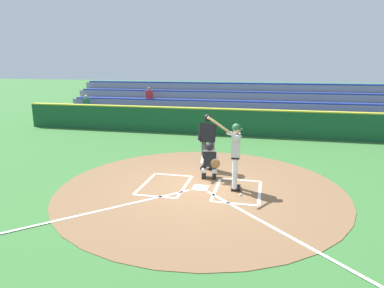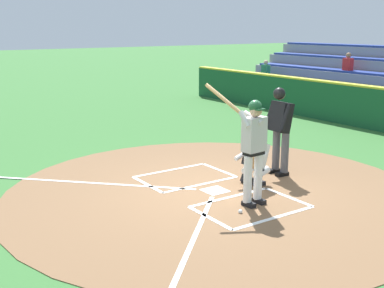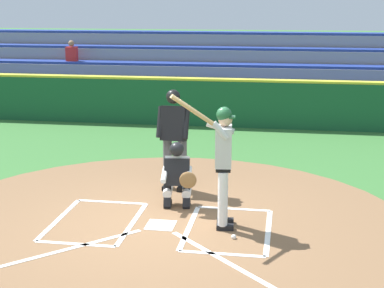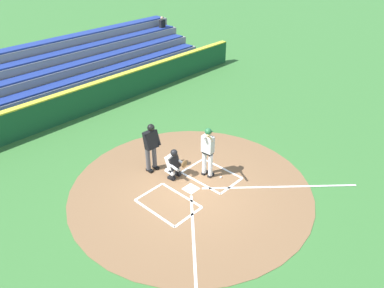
{
  "view_description": "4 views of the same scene",
  "coord_description": "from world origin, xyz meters",
  "views": [
    {
      "loc": [
        -1.75,
        8.8,
        3.43
      ],
      "look_at": [
        0.43,
        -0.82,
        1.07
      ],
      "focal_mm": 31.47,
      "sensor_mm": 36.0,
      "label": 1
    },
    {
      "loc": [
        -7.13,
        5.38,
        3.09
      ],
      "look_at": [
        0.38,
        0.27,
        0.89
      ],
      "focal_mm": 45.88,
      "sensor_mm": 36.0,
      "label": 2
    },
    {
      "loc": [
        -1.84,
        8.3,
        3.4
      ],
      "look_at": [
        -0.46,
        -0.2,
        1.27
      ],
      "focal_mm": 54.91,
      "sensor_mm": 36.0,
      "label": 3
    },
    {
      "loc": [
        7.28,
        6.84,
        7.68
      ],
      "look_at": [
        -0.57,
        -0.48,
        1.3
      ],
      "focal_mm": 35.23,
      "sensor_mm": 36.0,
      "label": 4
    }
  ],
  "objects": [
    {
      "name": "batter",
      "position": [
        -0.94,
        -0.1,
        1.1
      ],
      "size": [
        0.9,
        0.78,
        2.13
      ],
      "color": "white",
      "rests_on": "ground"
    },
    {
      "name": "baseball",
      "position": [
        -1.16,
        0.34,
        0.04
      ],
      "size": [
        0.07,
        0.07,
        0.07
      ],
      "primitive_type": "sphere",
      "color": "white",
      "rests_on": "ground"
    },
    {
      "name": "home_plate_and_chalk",
      "position": [
        0.0,
        0.88,
        0.01
      ],
      "size": [
        7.93,
        4.91,
        0.01
      ],
      "color": "white",
      "rests_on": "dirt_circle"
    },
    {
      "name": "bleacher_stand",
      "position": [
        0.0,
        -10.76,
        0.85
      ],
      "size": [
        20.0,
        4.25,
        2.55
      ],
      "color": "gray",
      "rests_on": "ground"
    },
    {
      "name": "backstop_wall",
      "position": [
        0.0,
        -7.5,
        0.65
      ],
      "size": [
        22.0,
        0.36,
        1.31
      ],
      "color": "#19512D",
      "rests_on": "ground"
    },
    {
      "name": "plate_umpire",
      "position": [
        0.12,
        -1.76,
        1.08
      ],
      "size": [
        0.6,
        0.44,
        1.86
      ],
      "color": "#4C4C51",
      "rests_on": "ground"
    },
    {
      "name": "dirt_circle",
      "position": [
        0.0,
        0.0,
        0.01
      ],
      "size": [
        8.0,
        8.0,
        0.01
      ],
      "primitive_type": "cylinder",
      "color": "brown",
      "rests_on": "ground"
    },
    {
      "name": "catcher",
      "position": [
        -0.11,
        -0.88,
        0.59
      ],
      "size": [
        0.63,
        0.62,
        1.13
      ],
      "color": "black",
      "rests_on": "ground"
    },
    {
      "name": "ground_plane",
      "position": [
        0.0,
        0.0,
        0.0
      ],
      "size": [
        120.0,
        120.0,
        0.0
      ],
      "primitive_type": "plane",
      "color": "#387033"
    }
  ]
}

